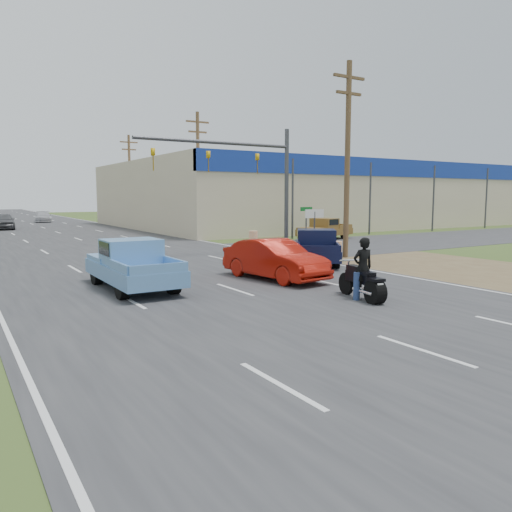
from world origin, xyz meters
TOP-DOWN VIEW (x-y plane):
  - ground at (0.00, 0.00)m, footprint 200.00×200.00m
  - main_road at (0.00, 40.00)m, footprint 15.00×180.00m
  - cross_road at (0.00, 18.00)m, footprint 120.00×10.00m
  - dirt_verge at (11.00, 10.00)m, footprint 8.00×18.00m
  - big_box_store at (32.00, 39.93)m, footprint 50.00×28.10m
  - utility_pole_1 at (9.50, 13.00)m, footprint 2.00×0.28m
  - utility_pole_2 at (9.50, 31.00)m, footprint 2.00×0.28m
  - utility_pole_3 at (9.50, 49.00)m, footprint 2.00×0.28m
  - tree_3 at (55.00, 70.00)m, footprint 8.40×8.40m
  - tree_5 at (30.00, 95.00)m, footprint 7.98×7.98m
  - barrel_0 at (8.00, 12.00)m, footprint 0.56×0.56m
  - barrel_1 at (8.40, 20.50)m, footprint 0.56×0.56m
  - lane_sign at (8.20, 14.00)m, footprint 1.20×0.08m
  - street_name_sign at (8.80, 15.50)m, footprint 0.80×0.08m
  - signal_mast at (5.82, 17.00)m, footprint 9.12×0.40m
  - red_convertible at (2.39, 9.10)m, footprint 2.22×4.85m
  - motorcycle at (2.58, 4.44)m, footprint 0.83×2.33m
  - rider at (2.59, 4.50)m, footprint 0.74×0.55m
  - blue_pickup at (-2.89, 10.15)m, footprint 2.02×5.23m
  - navy_pickup at (6.66, 11.91)m, footprint 4.41×5.14m
  - brown_pickup at (15.43, 21.97)m, footprint 5.11×3.05m
  - distant_car_grey at (-3.60, 47.30)m, footprint 2.25×4.81m
  - distant_car_silver at (1.90, 60.15)m, footprint 2.55×4.83m

SIDE VIEW (x-z plane):
  - ground at x=0.00m, z-range 0.00..0.00m
  - dirt_verge at x=11.00m, z-range 0.00..0.01m
  - cross_road at x=0.00m, z-range 0.00..0.02m
  - main_road at x=0.00m, z-range 0.00..0.02m
  - barrel_0 at x=8.00m, z-range 0.00..1.00m
  - barrel_1 at x=8.40m, z-range 0.00..1.00m
  - motorcycle at x=2.58m, z-range -0.07..1.12m
  - distant_car_silver at x=1.90m, z-range 0.00..1.33m
  - red_convertible at x=2.39m, z-range 0.00..1.54m
  - distant_car_grey at x=-3.60m, z-range 0.00..1.59m
  - brown_pickup at x=15.43m, z-range 0.01..1.60m
  - navy_pickup at x=6.66m, z-range 0.01..1.65m
  - blue_pickup at x=-2.89m, z-range 0.01..1.74m
  - rider at x=2.59m, z-range 0.00..1.85m
  - street_name_sign at x=8.80m, z-range 0.30..2.91m
  - lane_sign at x=8.20m, z-range 0.64..3.16m
  - big_box_store at x=32.00m, z-range 0.01..6.61m
  - signal_mast at x=5.82m, z-range 1.30..8.30m
  - utility_pole_1 at x=9.50m, z-range 0.32..10.32m
  - utility_pole_2 at x=9.50m, z-range 0.32..10.32m
  - utility_pole_3 at x=9.50m, z-range 0.32..10.32m
  - tree_5 at x=30.00m, z-range 0.94..10.82m
  - tree_3 at x=55.00m, z-range 0.99..11.39m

